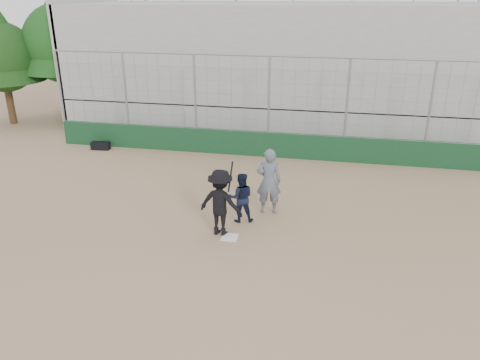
% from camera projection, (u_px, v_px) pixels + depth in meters
% --- Properties ---
extents(ground, '(90.00, 90.00, 0.00)m').
position_uv_depth(ground, '(230.00, 238.00, 12.79)').
color(ground, brown).
rests_on(ground, ground).
extents(home_plate, '(0.44, 0.44, 0.02)m').
position_uv_depth(home_plate, '(230.00, 237.00, 12.79)').
color(home_plate, white).
rests_on(home_plate, ground).
extents(backstop, '(18.10, 0.25, 4.04)m').
position_uv_depth(backstop, '(268.00, 134.00, 18.80)').
color(backstop, '#11351C').
rests_on(backstop, ground).
extents(bleachers, '(20.25, 6.70, 6.98)m').
position_uv_depth(bleachers, '(284.00, 66.00, 22.56)').
color(bleachers, '#989898').
rests_on(bleachers, ground).
extents(tree_left, '(4.48, 4.48, 7.00)m').
position_uv_depth(tree_left, '(62.00, 32.00, 23.20)').
color(tree_left, '#3D2616').
rests_on(tree_left, ground).
extents(tree_right, '(3.84, 3.84, 6.00)m').
position_uv_depth(tree_right, '(0.00, 47.00, 22.54)').
color(tree_right, '#392515').
rests_on(tree_right, ground).
extents(batter_at_plate, '(1.31, 0.89, 2.02)m').
position_uv_depth(batter_at_plate, '(221.00, 202.00, 12.68)').
color(batter_at_plate, black).
rests_on(batter_at_plate, ground).
extents(catcher_crouched, '(0.85, 0.74, 1.03)m').
position_uv_depth(catcher_crouched, '(241.00, 205.00, 13.52)').
color(catcher_crouched, black).
rests_on(catcher_crouched, ground).
extents(umpire, '(0.80, 0.59, 1.83)m').
position_uv_depth(umpire, '(269.00, 184.00, 13.94)').
color(umpire, slate).
rests_on(umpire, ground).
extents(equipment_bag, '(0.80, 0.40, 0.37)m').
position_uv_depth(equipment_bag, '(101.00, 146.00, 19.90)').
color(equipment_bag, black).
rests_on(equipment_bag, ground).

